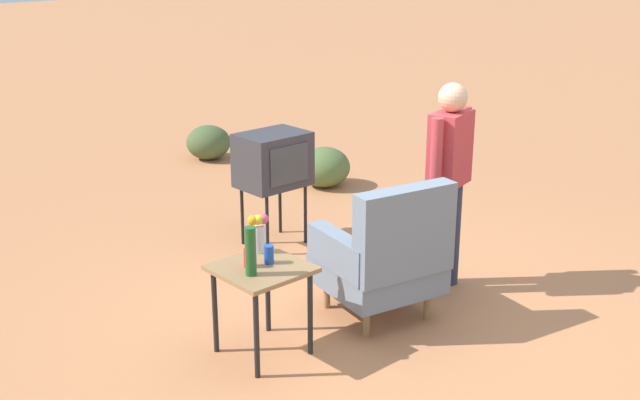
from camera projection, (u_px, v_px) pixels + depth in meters
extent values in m
plane|color=#C17A4C|center=(391.00, 309.00, 5.98)|extent=(60.00, 60.00, 0.00)
cylinder|color=#937047|center=(385.00, 279.00, 6.23)|extent=(0.05, 0.05, 0.22)
cylinder|color=#937047|center=(327.00, 294.00, 5.98)|extent=(0.05, 0.05, 0.22)
cylinder|color=#937047|center=(427.00, 305.00, 5.80)|extent=(0.05, 0.05, 0.22)
cylinder|color=#937047|center=(366.00, 322.00, 5.54)|extent=(0.05, 0.05, 0.22)
cube|color=slate|center=(377.00, 273.00, 5.82)|extent=(0.90, 0.90, 0.20)
cube|color=slate|center=(405.00, 233.00, 5.43)|extent=(0.78, 0.31, 0.64)
cube|color=slate|center=(413.00, 236.00, 5.90)|extent=(0.27, 0.70, 0.26)
cube|color=slate|center=(340.00, 253.00, 5.59)|extent=(0.27, 0.70, 0.26)
cylinder|color=black|center=(268.00, 292.00, 5.57)|extent=(0.04, 0.04, 0.60)
cylinder|color=black|center=(215.00, 311.00, 5.28)|extent=(0.04, 0.04, 0.60)
cylinder|color=black|center=(310.00, 313.00, 5.26)|extent=(0.04, 0.04, 0.60)
cylinder|color=black|center=(257.00, 335.00, 4.97)|extent=(0.04, 0.04, 0.60)
cube|color=#937047|center=(261.00, 269.00, 5.17)|extent=(0.56, 0.56, 0.03)
cylinder|color=black|center=(267.00, 225.00, 6.91)|extent=(0.03, 0.03, 0.55)
cylinder|color=black|center=(305.00, 214.00, 7.19)|extent=(0.03, 0.03, 0.55)
cylinder|color=black|center=(242.00, 215.00, 7.16)|extent=(0.03, 0.03, 0.55)
cylinder|color=black|center=(280.00, 205.00, 7.44)|extent=(0.03, 0.03, 0.55)
cube|color=#333338|center=(273.00, 160.00, 7.01)|extent=(0.60, 0.44, 0.48)
cube|color=#383D3F|center=(289.00, 165.00, 6.85)|extent=(0.42, 0.01, 0.34)
cylinder|color=#2D3347|center=(451.00, 233.00, 6.30)|extent=(0.14, 0.14, 0.86)
cylinder|color=#2D3347|center=(440.00, 240.00, 6.15)|extent=(0.14, 0.14, 0.86)
cube|color=#BC383D|center=(451.00, 149.00, 6.00)|extent=(0.40, 0.30, 0.56)
cylinder|color=#BC383D|center=(464.00, 139.00, 6.18)|extent=(0.09, 0.09, 0.50)
cylinder|color=#BC383D|center=(436.00, 152.00, 5.80)|extent=(0.09, 0.09, 0.50)
sphere|color=#DBAD84|center=(453.00, 98.00, 5.88)|extent=(0.22, 0.22, 0.22)
cylinder|color=red|center=(249.00, 258.00, 5.14)|extent=(0.07, 0.07, 0.12)
cylinder|color=blue|center=(269.00, 254.00, 5.20)|extent=(0.07, 0.07, 0.12)
cylinder|color=#1E5623|center=(251.00, 251.00, 4.99)|extent=(0.07, 0.07, 0.32)
cylinder|color=silver|center=(258.00, 239.00, 5.38)|extent=(0.09, 0.09, 0.18)
sphere|color=yellow|center=(258.00, 220.00, 5.33)|extent=(0.07, 0.07, 0.07)
sphere|color=#E04C66|center=(264.00, 219.00, 5.35)|extent=(0.07, 0.07, 0.07)
sphere|color=orange|center=(252.00, 221.00, 5.32)|extent=(0.07, 0.07, 0.07)
ellipsoid|color=#475B33|center=(208.00, 142.00, 9.93)|extent=(0.55, 0.55, 0.42)
ellipsoid|color=#516B38|center=(324.00, 167.00, 8.84)|extent=(0.57, 0.57, 0.44)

